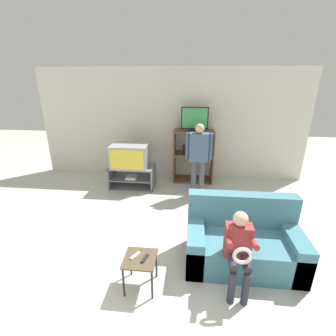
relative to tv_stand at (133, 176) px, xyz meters
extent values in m
plane|color=beige|center=(0.79, -3.41, -0.24)|extent=(18.00, 18.00, 0.00)
cube|color=silver|center=(0.79, 0.80, 1.06)|extent=(6.40, 0.06, 2.60)
cube|color=slate|center=(0.00, 0.00, -0.23)|extent=(0.99, 0.58, 0.02)
cube|color=slate|center=(0.00, 0.00, -0.02)|extent=(0.96, 0.58, 0.02)
cube|color=slate|center=(0.00, 0.00, 0.24)|extent=(0.99, 0.58, 0.02)
cube|color=slate|center=(-0.48, 0.00, 0.00)|extent=(0.03, 0.58, 0.49)
cube|color=slate|center=(0.48, 0.00, 0.00)|extent=(0.03, 0.58, 0.49)
cube|color=white|center=(0.00, -0.07, 0.01)|extent=(0.24, 0.28, 0.05)
cube|color=#9E9EA3|center=(-0.03, 0.00, 0.50)|extent=(0.80, 0.59, 0.50)
cube|color=yellow|center=(-0.03, -0.30, 0.50)|extent=(0.72, 0.01, 0.42)
cube|color=brown|center=(0.92, 0.49, 0.37)|extent=(0.03, 0.49, 1.23)
cube|color=brown|center=(1.82, 0.49, 0.37)|extent=(0.03, 0.49, 1.23)
cube|color=brown|center=(1.37, 0.49, -0.23)|extent=(0.87, 0.49, 0.03)
cube|color=brown|center=(1.37, 0.49, 0.43)|extent=(0.87, 0.49, 0.03)
cube|color=brown|center=(1.37, 0.49, 0.97)|extent=(0.87, 0.49, 0.03)
cube|color=black|center=(1.20, 0.42, 0.56)|extent=(0.18, 0.04, 0.22)
cube|color=black|center=(1.37, 0.47, 1.01)|extent=(0.21, 0.20, 0.04)
cube|color=black|center=(1.37, 0.47, 1.27)|extent=(0.61, 0.04, 0.49)
cube|color=#3FA559|center=(1.37, 0.45, 1.27)|extent=(0.56, 0.01, 0.44)
cube|color=brown|center=(0.78, -2.81, 0.17)|extent=(0.37, 0.37, 0.02)
cylinder|color=black|center=(0.62, -2.97, -0.04)|extent=(0.02, 0.02, 0.40)
cylinder|color=black|center=(0.94, -2.97, -0.04)|extent=(0.02, 0.02, 0.40)
cylinder|color=black|center=(0.62, -2.64, -0.04)|extent=(0.02, 0.02, 0.40)
cylinder|color=black|center=(0.94, -2.64, -0.04)|extent=(0.02, 0.02, 0.40)
cube|color=#232328|center=(0.84, -2.82, 0.19)|extent=(0.08, 0.15, 0.02)
cube|color=silver|center=(0.72, -2.79, 0.19)|extent=(0.11, 0.14, 0.02)
cube|color=teal|center=(2.05, -2.28, -0.03)|extent=(1.48, 0.81, 0.41)
cube|color=teal|center=(2.05, -1.97, 0.41)|extent=(1.48, 0.20, 0.48)
cube|color=teal|center=(1.42, -2.28, 0.03)|extent=(0.22, 0.81, 0.53)
cube|color=teal|center=(2.68, -2.28, 0.03)|extent=(0.22, 0.81, 0.53)
cylinder|color=#4C4C56|center=(1.38, -0.29, 0.14)|extent=(0.11, 0.11, 0.77)
cylinder|color=#4C4C56|center=(1.55, -0.29, 0.14)|extent=(0.11, 0.11, 0.77)
cube|color=#475B7A|center=(1.47, -0.29, 0.81)|extent=(0.38, 0.20, 0.58)
cylinder|color=#475B7A|center=(1.24, -0.29, 0.83)|extent=(0.08, 0.08, 0.55)
cylinder|color=#475B7A|center=(1.69, -0.29, 0.83)|extent=(0.08, 0.08, 0.55)
sphere|color=#DBAD89|center=(1.47, -0.29, 1.20)|extent=(0.19, 0.19, 0.19)
cylinder|color=#2D2D38|center=(1.82, -2.93, -0.03)|extent=(0.08, 0.08, 0.41)
cylinder|color=#2D2D38|center=(1.97, -2.93, -0.03)|extent=(0.08, 0.08, 0.41)
cylinder|color=#2D2D38|center=(1.82, -2.78, 0.22)|extent=(0.09, 0.30, 0.09)
cylinder|color=#2D2D38|center=(1.97, -2.78, 0.22)|extent=(0.09, 0.30, 0.09)
cube|color=#993333|center=(1.90, -2.63, 0.37)|extent=(0.30, 0.17, 0.41)
cylinder|color=#993333|center=(1.76, -2.75, 0.46)|extent=(0.06, 0.31, 0.14)
cylinder|color=#993333|center=(2.03, -2.75, 0.46)|extent=(0.06, 0.31, 0.14)
sphere|color=#DBAD89|center=(1.90, -2.63, 0.66)|extent=(0.17, 0.17, 0.17)
torus|color=white|center=(1.90, -2.91, 0.39)|extent=(0.21, 0.04, 0.21)
camera|label=1|loc=(1.34, -5.02, 2.14)|focal=26.00mm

